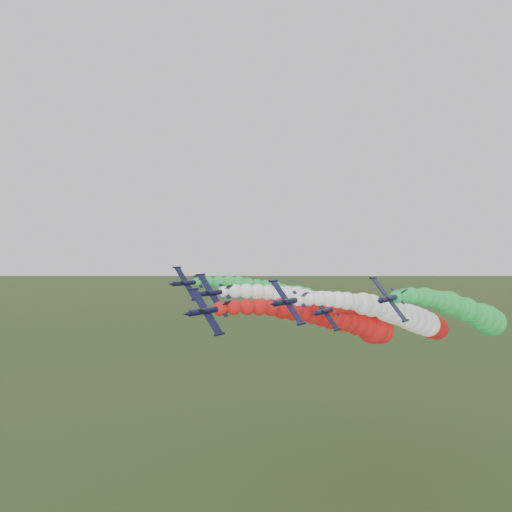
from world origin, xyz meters
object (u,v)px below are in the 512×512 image
at_px(jet_lead, 347,322).
at_px(jet_inner_right, 400,315).
at_px(jet_outer_left, 306,299).
at_px(jet_trail, 413,320).
at_px(jet_inner_left, 338,308).
at_px(jet_outer_right, 472,313).

xyz_separation_m(jet_lead, jet_inner_right, (8.52, 10.12, 1.11)).
relative_size(jet_inner_right, jet_outer_left, 1.00).
relative_size(jet_lead, jet_trail, 1.00).
xyz_separation_m(jet_inner_left, jet_trail, (13.70, 17.30, -4.07)).
distance_m(jet_inner_left, jet_trail, 22.44).
height_order(jet_lead, jet_outer_left, jet_outer_left).
distance_m(jet_lead, jet_trail, 29.02).
distance_m(jet_inner_right, jet_outer_right, 16.80).
height_order(jet_lead, jet_inner_right, jet_inner_right).
bearing_deg(jet_outer_right, jet_outer_left, -179.27).
bearing_deg(jet_inner_right, jet_trail, 98.18).
height_order(jet_outer_left, jet_trail, jet_outer_left).
height_order(jet_inner_right, jet_trail, jet_inner_right).
xyz_separation_m(jet_inner_left, jet_inner_right, (16.31, -0.88, -0.39)).
xyz_separation_m(jet_inner_right, jet_outer_left, (-30.09, 9.23, 1.11)).
distance_m(jet_inner_right, jet_outer_left, 31.49).
bearing_deg(jet_trail, jet_outer_left, -161.97).
bearing_deg(jet_lead, jet_trail, 78.21).
distance_m(jet_inner_left, jet_outer_left, 16.13).
bearing_deg(jet_inner_left, jet_outer_right, 16.57).
relative_size(jet_lead, jet_outer_left, 1.00).
relative_size(jet_lead, jet_inner_right, 1.00).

